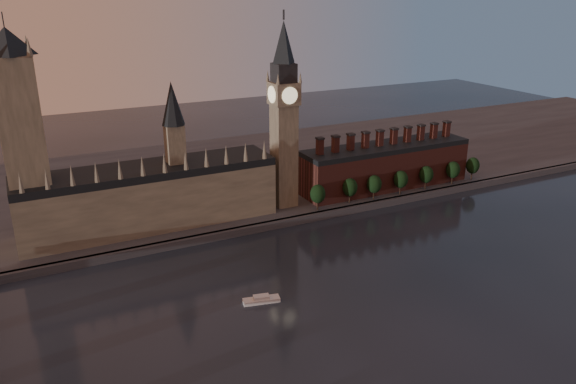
{
  "coord_description": "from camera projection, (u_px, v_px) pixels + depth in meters",
  "views": [
    {
      "loc": [
        -122.94,
        -160.64,
        121.44
      ],
      "look_at": [
        -15.01,
        55.0,
        33.53
      ],
      "focal_mm": 35.0,
      "sensor_mm": 36.0,
      "label": 1
    }
  ],
  "objects": [
    {
      "name": "ground",
      "position": [
        381.0,
        305.0,
        228.26
      ],
      "size": [
        900.0,
        900.0,
        0.0
      ],
      "primitive_type": "plane",
      "color": "black",
      "rests_on": "ground"
    },
    {
      "name": "north_bank",
      "position": [
        226.0,
        177.0,
        377.16
      ],
      "size": [
        900.0,
        182.0,
        4.0
      ],
      "color": "#4B4B50",
      "rests_on": "ground"
    },
    {
      "name": "palace_of_westminster",
      "position": [
        151.0,
        193.0,
        290.31
      ],
      "size": [
        130.0,
        30.3,
        74.0
      ],
      "color": "gray",
      "rests_on": "north_bank"
    },
    {
      "name": "victoria_tower",
      "position": [
        22.0,
        134.0,
        254.18
      ],
      "size": [
        24.0,
        24.0,
        108.0
      ],
      "color": "gray",
      "rests_on": "north_bank"
    },
    {
      "name": "big_ben",
      "position": [
        284.0,
        114.0,
        305.42
      ],
      "size": [
        15.0,
        15.0,
        107.0
      ],
      "color": "gray",
      "rests_on": "north_bank"
    },
    {
      "name": "chimney_block",
      "position": [
        385.0,
        165.0,
        348.21
      ],
      "size": [
        110.0,
        25.0,
        37.0
      ],
      "color": "brown",
      "rests_on": "north_bank"
    },
    {
      "name": "embankment_tree_0",
      "position": [
        318.0,
        194.0,
        312.36
      ],
      "size": [
        8.6,
        8.6,
        14.88
      ],
      "color": "black",
      "rests_on": "north_bank"
    },
    {
      "name": "embankment_tree_1",
      "position": [
        350.0,
        187.0,
        322.6
      ],
      "size": [
        8.6,
        8.6,
        14.88
      ],
      "color": "black",
      "rests_on": "north_bank"
    },
    {
      "name": "embankment_tree_2",
      "position": [
        374.0,
        184.0,
        327.86
      ],
      "size": [
        8.6,
        8.6,
        14.88
      ],
      "color": "black",
      "rests_on": "north_bank"
    },
    {
      "name": "embankment_tree_3",
      "position": [
        401.0,
        179.0,
        335.99
      ],
      "size": [
        8.6,
        8.6,
        14.88
      ],
      "color": "black",
      "rests_on": "north_bank"
    },
    {
      "name": "embankment_tree_4",
      "position": [
        426.0,
        175.0,
        344.76
      ],
      "size": [
        8.6,
        8.6,
        14.88
      ],
      "color": "black",
      "rests_on": "north_bank"
    },
    {
      "name": "embankment_tree_5",
      "position": [
        453.0,
        170.0,
        353.7
      ],
      "size": [
        8.6,
        8.6,
        14.88
      ],
      "color": "black",
      "rests_on": "north_bank"
    },
    {
      "name": "embankment_tree_6",
      "position": [
        473.0,
        166.0,
        362.15
      ],
      "size": [
        8.6,
        8.6,
        14.88
      ],
      "color": "black",
      "rests_on": "north_bank"
    },
    {
      "name": "river_boat",
      "position": [
        261.0,
        300.0,
        230.0
      ],
      "size": [
        15.71,
        7.39,
        3.03
      ],
      "rotation": [
        0.0,
        0.0,
        -0.21
      ],
      "color": "white",
      "rests_on": "ground"
    }
  ]
}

